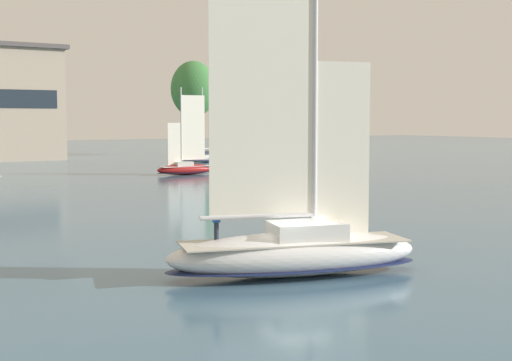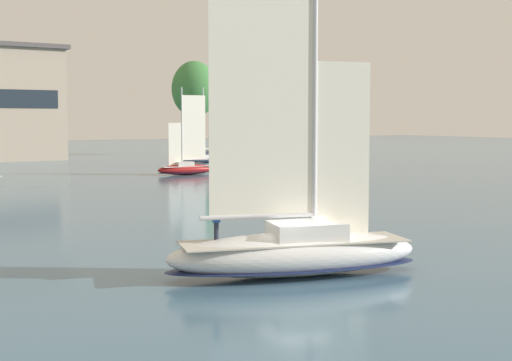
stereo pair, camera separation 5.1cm
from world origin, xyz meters
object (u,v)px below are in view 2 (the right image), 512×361
object	(u,v)px
sailboat_main	(295,248)
sailboat_moored_near_marina	(207,157)
tree_shore_left	(194,89)
sailboat_moored_far_slip	(187,168)

from	to	relation	value
sailboat_main	sailboat_moored_near_marina	distance (m)	80.78
tree_shore_left	sailboat_main	distance (m)	104.72
sailboat_moored_near_marina	sailboat_moored_far_slip	bearing A→B (deg)	-123.96
sailboat_moored_near_marina	tree_shore_left	bearing A→B (deg)	67.29
tree_shore_left	sailboat_moored_far_slip	xyz separation A→B (m)	(-23.05, -42.39, -11.31)
sailboat_main	sailboat_moored_near_marina	world-z (taller)	sailboat_main
sailboat_main	sailboat_moored_near_marina	xyz separation A→B (m)	(35.15, 72.74, -0.40)
sailboat_moored_far_slip	sailboat_moored_near_marina	bearing A→B (deg)	56.04
tree_shore_left	sailboat_main	bearing A→B (deg)	-115.10
tree_shore_left	sailboat_moored_near_marina	bearing A→B (deg)	-112.71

